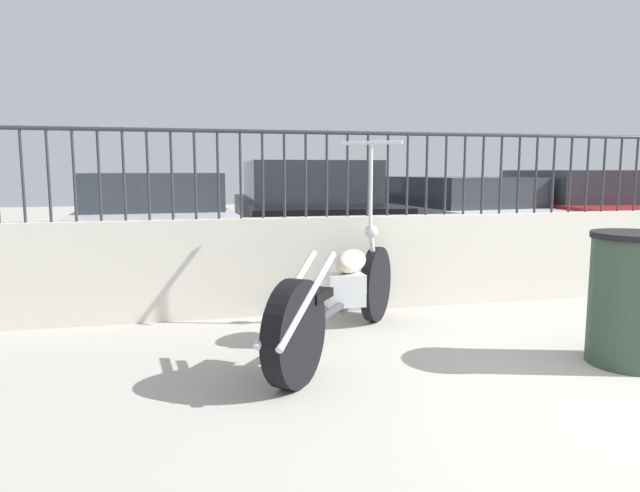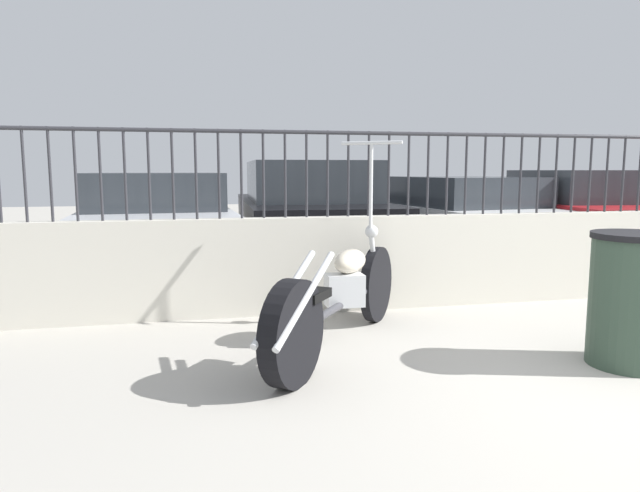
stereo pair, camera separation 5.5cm
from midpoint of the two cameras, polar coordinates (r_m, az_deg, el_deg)
The scene contains 8 objects.
low_wall at distance 5.87m, azimuth 14.56°, elevation -1.22°, with size 9.47×0.18×0.89m.
fence_railing at distance 5.81m, azimuth 14.88°, elevation 8.33°, with size 9.47×0.04×0.79m.
motorcycle_dark_grey at distance 4.13m, azimuth 1.25°, elevation -5.34°, with size 1.49×1.98×1.56m.
trash_bin at distance 4.40m, azimuth 28.39°, elevation -4.65°, with size 0.57×0.57×0.91m.
car_silver at distance 7.50m, azimuth -16.42°, elevation 2.23°, with size 1.90×4.12×1.29m.
car_black at distance 8.08m, azimuth -1.66°, elevation 3.31°, with size 1.97×4.29×1.44m.
car_white at distance 8.75m, azimuth 13.04°, elevation 2.89°, with size 2.26×4.36×1.23m.
car_red at distance 9.62m, azimuth 24.00°, elevation 3.06°, with size 2.29×4.30×1.32m.
Camera 1 is at (-2.75, -2.52, 1.32)m, focal length 32.00 mm.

